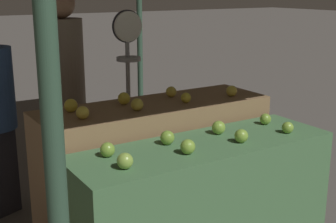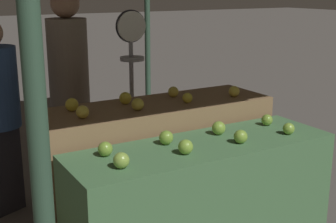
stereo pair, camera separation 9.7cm
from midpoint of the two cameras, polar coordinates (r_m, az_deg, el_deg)
The scene contains 19 objects.
display_counter_front at distance 3.08m, azimuth 5.07°, elevation -11.80°, with size 1.73×0.55×0.89m, color #4C7A4C.
display_counter_back at distance 3.51m, azimuth -0.59°, elevation -7.08°, with size 1.73×0.55×1.02m, color olive.
apple_front_0 at distance 2.51m, azimuth -4.62°, elevation -5.97°, with size 0.09×0.09×0.09m, color #8EB247.
apple_front_1 at distance 2.72m, azimuth 3.18°, elevation -4.33°, with size 0.09×0.09×0.09m, color #84AD3D.
apple_front_2 at distance 2.94m, azimuth 9.78°, elevation -3.04°, with size 0.09×0.09×0.09m, color #84AD3D.
apple_front_3 at distance 3.19m, azimuth 15.34°, elevation -2.03°, with size 0.08×0.08×0.08m, color #84AD3D.
apple_front_4 at distance 2.70m, azimuth -6.64°, elevation -4.56°, with size 0.09×0.09×0.09m, color #7AA338.
apple_front_5 at distance 2.88m, azimuth 0.74°, elevation -3.20°, with size 0.09×0.09×0.09m, color #7AA338.
apple_front_6 at distance 3.09m, azimuth 7.09°, elevation -2.01°, with size 0.09×0.09×0.09m, color #84AD3D.
apple_front_7 at distance 3.35m, azimuth 12.79°, elevation -1.01°, with size 0.08×0.08×0.08m, color #7AA338.
apple_back_0 at distance 3.01m, azimuth -9.48°, elevation -0.05°, with size 0.08×0.08×0.08m, color yellow.
apple_back_1 at distance 3.16m, azimuth -2.84°, elevation 0.88°, with size 0.09×0.09×0.09m, color gold.
apple_back_2 at distance 3.37m, azimuth 3.20°, elevation 1.67°, with size 0.07×0.07×0.07m, color gold.
apple_back_3 at distance 3.60m, azimuth 8.83°, elevation 2.44°, with size 0.08×0.08×0.08m, color yellow.
apple_back_4 at distance 3.19m, azimuth -10.79°, elevation 0.82°, with size 0.09×0.09×0.09m, color gold.
apple_back_5 at distance 3.34m, azimuth -4.39°, elevation 1.64°, with size 0.09×0.09×0.09m, color gold.
apple_back_6 at distance 3.55m, azimuth 1.43°, elevation 2.41°, with size 0.08×0.08×0.08m, color yellow.
produce_scale at distance 3.88m, azimuth -3.72°, elevation 5.52°, with size 0.26×0.20×1.65m.
person_vendor_at_scale at distance 4.07m, azimuth -11.30°, elevation 3.85°, with size 0.36×0.36×1.81m.
Camera 2 is at (-1.57, -2.25, 1.83)m, focal length 50.00 mm.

